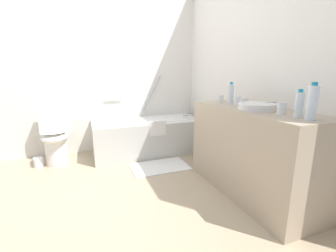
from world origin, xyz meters
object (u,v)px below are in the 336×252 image
object	(u,v)px
sink_faucet	(274,105)
drinking_glass_3	(282,108)
toilet	(56,136)
bath_mat	(160,167)
toilet_paper_roll	(38,162)
drinking_glass_2	(243,102)
bathtub	(148,135)
sink_basin	(257,106)
water_bottle_2	(231,94)
drinking_glass_1	(221,99)
water_bottle_0	(299,104)
drinking_glass_0	(238,100)
water_bottle_1	(312,103)

from	to	relation	value
sink_faucet	drinking_glass_3	world-z (taller)	drinking_glass_3
toilet	bath_mat	distance (m)	1.39
toilet_paper_roll	drinking_glass_2	bearing A→B (deg)	-31.40
bathtub	sink_basin	distance (m)	1.73
drinking_glass_3	bath_mat	distance (m)	1.58
water_bottle_2	drinking_glass_1	distance (m)	0.16
bathtub	water_bottle_0	size ratio (longest dim) A/B	7.77
toilet	toilet_paper_roll	xyz separation A→B (m)	(-0.22, -0.08, -0.30)
water_bottle_0	drinking_glass_3	size ratio (longest dim) A/B	2.18
drinking_glass_0	drinking_glass_2	bearing A→B (deg)	-91.33
sink_basin	drinking_glass_2	bearing A→B (deg)	80.55
toilet	sink_basin	xyz separation A→B (m)	(1.78, -1.55, 0.49)
water_bottle_0	drinking_glass_0	size ratio (longest dim) A/B	2.17
sink_faucet	drinking_glass_1	distance (m)	0.60
bathtub	bath_mat	world-z (taller)	bathtub
water_bottle_0	drinking_glass_2	bearing A→B (deg)	86.95
sink_basin	drinking_glass_2	world-z (taller)	drinking_glass_2
sink_basin	bathtub	bearing A→B (deg)	110.08
sink_faucet	bath_mat	size ratio (longest dim) A/B	0.22
sink_basin	drinking_glass_1	bearing A→B (deg)	89.21
drinking_glass_2	toilet_paper_roll	xyz separation A→B (m)	(-2.04, 1.24, -0.80)
drinking_glass_1	toilet_paper_roll	xyz separation A→B (m)	(-2.01, 0.90, -0.80)
drinking_glass_0	drinking_glass_2	xyz separation A→B (m)	(-0.00, -0.09, -0.01)
bath_mat	water_bottle_1	bearing A→B (deg)	-67.59
sink_faucet	toilet_paper_roll	world-z (taller)	sink_faucet
bathtub	drinking_glass_1	bearing A→B (deg)	-59.51
toilet	toilet_paper_roll	bearing A→B (deg)	-68.22
sink_basin	water_bottle_2	distance (m)	0.43
drinking_glass_1	bath_mat	size ratio (longest dim) A/B	0.11
water_bottle_0	water_bottle_1	xyz separation A→B (m)	(-0.01, -0.10, 0.03)
sink_basin	water_bottle_0	world-z (taller)	water_bottle_0
drinking_glass_0	toilet_paper_roll	world-z (taller)	drinking_glass_0
water_bottle_2	drinking_glass_1	size ratio (longest dim) A/B	2.90
drinking_glass_2	toilet_paper_roll	distance (m)	2.52
water_bottle_1	bath_mat	distance (m)	1.81
water_bottle_0	drinking_glass_2	distance (m)	0.63
bathtub	bath_mat	distance (m)	0.66
water_bottle_0	bath_mat	size ratio (longest dim) A/B	0.29
drinking_glass_0	bath_mat	bearing A→B (deg)	135.89
sink_faucet	drinking_glass_2	world-z (taller)	drinking_glass_2
sink_basin	drinking_glass_1	size ratio (longest dim) A/B	4.20
drinking_glass_3	water_bottle_1	bearing A→B (deg)	-91.41
water_bottle_2	sink_faucet	bearing A→B (deg)	-68.72
toilet_paper_roll	drinking_glass_3	bearing A→B (deg)	-40.83
water_bottle_0	water_bottle_2	distance (m)	0.82
sink_faucet	drinking_glass_0	distance (m)	0.35
toilet_paper_roll	sink_basin	bearing A→B (deg)	-36.29
water_bottle_1	drinking_glass_1	distance (m)	1.07
bath_mat	toilet_paper_roll	size ratio (longest dim) A/B	5.76
water_bottle_0	sink_basin	bearing A→B (deg)	90.57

